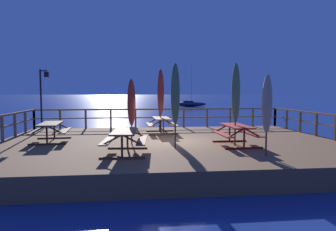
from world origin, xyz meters
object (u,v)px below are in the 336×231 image
picnic_table_front_left (161,122)px  patio_umbrella_tall_mid_left (267,104)px  patio_umbrella_tall_front (161,93)px  sailboat_distant (190,104)px  patio_umbrella_tall_mid_right (175,94)px  lamp_post_hooked (43,90)px  picnic_table_back_right (236,131)px  patio_umbrella_tall_back_right (131,103)px  picnic_table_mid_centre (125,137)px  picnic_table_mid_right (51,128)px  patio_umbrella_short_mid (236,93)px

picnic_table_front_left → patio_umbrella_tall_mid_left: (2.78, -5.83, 1.09)m
patio_umbrella_tall_front → sailboat_distant: bearing=77.6°
patio_umbrella_tall_mid_right → sailboat_distant: 46.88m
patio_umbrella_tall_mid_right → lamp_post_hooked: size_ratio=0.95×
patio_umbrella_tall_mid_right → picnic_table_back_right: bearing=9.0°
patio_umbrella_tall_front → patio_umbrella_tall_back_right: size_ratio=1.24×
picnic_table_back_right → lamp_post_hooked: bearing=147.2°
picnic_table_mid_centre → picnic_table_mid_right: 4.18m
picnic_table_mid_right → patio_umbrella_short_mid: 7.52m
patio_umbrella_tall_front → lamp_post_hooked: bearing=164.4°
picnic_table_front_left → patio_umbrella_tall_mid_right: (0.11, -4.14, 1.38)m
picnic_table_front_left → lamp_post_hooked: (-6.03, 1.76, 1.56)m
picnic_table_front_left → picnic_table_mid_right: 5.16m
picnic_table_front_left → picnic_table_back_right: bearing=-56.2°
picnic_table_back_right → patio_umbrella_tall_back_right: 4.15m
picnic_table_front_left → patio_umbrella_tall_mid_right: 4.36m
picnic_table_front_left → patio_umbrella_tall_front: bearing=110.5°
patio_umbrella_short_mid → lamp_post_hooked: 10.14m
picnic_table_back_right → lamp_post_hooked: lamp_post_hooked is taller
picnic_table_mid_right → lamp_post_hooked: lamp_post_hooked is taller
patio_umbrella_short_mid → patio_umbrella_tall_mid_right: 2.36m
picnic_table_back_right → patio_umbrella_tall_mid_left: 2.35m
picnic_table_back_right → patio_umbrella_tall_mid_left: patio_umbrella_tall_mid_left is taller
picnic_table_mid_right → patio_umbrella_tall_back_right: (3.28, -0.99, 1.04)m
picnic_table_mid_right → patio_umbrella_tall_mid_left: bearing=-26.6°
picnic_table_mid_right → patio_umbrella_tall_back_right: bearing=-16.8°
picnic_table_front_left → patio_umbrella_tall_mid_right: bearing=-88.5°
patio_umbrella_tall_mid_left → lamp_post_hooked: (-8.81, 7.58, 0.47)m
picnic_table_mid_right → sailboat_distant: bearing=72.4°
picnic_table_back_right → patio_umbrella_tall_mid_right: patio_umbrella_tall_mid_right is taller
picnic_table_mid_centre → patio_umbrella_short_mid: (4.11, 1.09, 1.41)m
patio_umbrella_tall_mid_left → lamp_post_hooked: lamp_post_hooked is taller
picnic_table_mid_right → sailboat_distant: 46.02m
patio_umbrella_tall_mid_right → patio_umbrella_tall_mid_left: bearing=-32.4°
picnic_table_mid_centre → picnic_table_back_right: bearing=15.3°
picnic_table_mid_right → lamp_post_hooked: bearing=108.9°
picnic_table_back_right → lamp_post_hooked: size_ratio=0.63×
lamp_post_hooked → picnic_table_front_left: bearing=-16.2°
patio_umbrella_short_mid → picnic_table_mid_right: bearing=166.3°
picnic_table_mid_right → patio_umbrella_tall_front: 5.36m
picnic_table_back_right → patio_umbrella_short_mid: size_ratio=0.65×
picnic_table_mid_centre → patio_umbrella_tall_mid_right: bearing=23.3°
sailboat_distant → patio_umbrella_tall_mid_left: bearing=-97.6°
patio_umbrella_tall_back_right → picnic_table_front_left: bearing=64.6°
patio_umbrella_tall_front → picnic_table_back_right: bearing=-56.5°
patio_umbrella_short_mid → patio_umbrella_tall_front: patio_umbrella_tall_front is taller
picnic_table_front_left → picnic_table_mid_right: (-4.73, -2.06, 0.01)m
picnic_table_back_right → patio_umbrella_short_mid: patio_umbrella_short_mid is taller
picnic_table_front_left → patio_umbrella_short_mid: (2.44, -3.81, 1.42)m
patio_umbrella_short_mid → patio_umbrella_tall_mid_left: patio_umbrella_short_mid is taller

